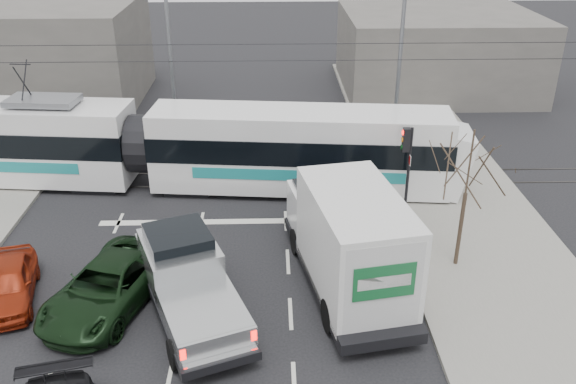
{
  "coord_description": "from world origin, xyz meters",
  "views": [
    {
      "loc": [
        1.18,
        -15.44,
        11.94
      ],
      "look_at": [
        1.76,
        4.99,
        1.8
      ],
      "focal_mm": 38.0,
      "sensor_mm": 36.0,
      "label": 1
    }
  ],
  "objects_px": {
    "traffic_signal": "(407,152)",
    "red_car": "(8,283)",
    "tram": "(141,145)",
    "navy_pickup": "(330,216)",
    "street_lamp_far": "(166,40)",
    "bare_tree": "(469,169)",
    "street_lamp_near": "(397,47)",
    "box_truck": "(349,241)",
    "silver_pickup": "(187,277)",
    "green_car": "(108,286)"
  },
  "relations": [
    {
      "from": "tram",
      "to": "silver_pickup",
      "type": "bearing_deg",
      "value": -65.99
    },
    {
      "from": "navy_pickup",
      "to": "traffic_signal",
      "type": "bearing_deg",
      "value": 15.61
    },
    {
      "from": "navy_pickup",
      "to": "red_car",
      "type": "distance_m",
      "value": 11.2
    },
    {
      "from": "traffic_signal",
      "to": "street_lamp_far",
      "type": "distance_m",
      "value": 14.47
    },
    {
      "from": "street_lamp_near",
      "to": "green_car",
      "type": "bearing_deg",
      "value": -130.31
    },
    {
      "from": "silver_pickup",
      "to": "box_truck",
      "type": "relative_size",
      "value": 0.88
    },
    {
      "from": "bare_tree",
      "to": "street_lamp_near",
      "type": "bearing_deg",
      "value": 91.42
    },
    {
      "from": "box_truck",
      "to": "tram",
      "type": "bearing_deg",
      "value": 124.29
    },
    {
      "from": "bare_tree",
      "to": "navy_pickup",
      "type": "distance_m",
      "value": 5.47
    },
    {
      "from": "box_truck",
      "to": "traffic_signal",
      "type": "bearing_deg",
      "value": 50.48
    },
    {
      "from": "tram",
      "to": "street_lamp_far",
      "type": "bearing_deg",
      "value": 92.48
    },
    {
      "from": "traffic_signal",
      "to": "box_truck",
      "type": "bearing_deg",
      "value": -119.01
    },
    {
      "from": "green_car",
      "to": "red_car",
      "type": "relative_size",
      "value": 1.37
    },
    {
      "from": "street_lamp_near",
      "to": "street_lamp_far",
      "type": "relative_size",
      "value": 1.0
    },
    {
      "from": "green_car",
      "to": "bare_tree",
      "type": "bearing_deg",
      "value": 27.65
    },
    {
      "from": "tram",
      "to": "navy_pickup",
      "type": "height_order",
      "value": "tram"
    },
    {
      "from": "tram",
      "to": "bare_tree",
      "type": "bearing_deg",
      "value": -24.4
    },
    {
      "from": "box_truck",
      "to": "green_car",
      "type": "relative_size",
      "value": 1.46
    },
    {
      "from": "street_lamp_near",
      "to": "street_lamp_far",
      "type": "bearing_deg",
      "value": 170.13
    },
    {
      "from": "green_car",
      "to": "silver_pickup",
      "type": "bearing_deg",
      "value": 13.43
    },
    {
      "from": "bare_tree",
      "to": "silver_pickup",
      "type": "bearing_deg",
      "value": -166.97
    },
    {
      "from": "street_lamp_far",
      "to": "tram",
      "type": "height_order",
      "value": "street_lamp_far"
    },
    {
      "from": "tram",
      "to": "navy_pickup",
      "type": "relative_size",
      "value": 5.06
    },
    {
      "from": "silver_pickup",
      "to": "red_car",
      "type": "bearing_deg",
      "value": 152.93
    },
    {
      "from": "tram",
      "to": "red_car",
      "type": "distance_m",
      "value": 9.09
    },
    {
      "from": "tram",
      "to": "box_truck",
      "type": "xyz_separation_m",
      "value": [
        8.15,
        -8.21,
        -0.08
      ]
    },
    {
      "from": "silver_pickup",
      "to": "navy_pickup",
      "type": "relative_size",
      "value": 1.3
    },
    {
      "from": "street_lamp_near",
      "to": "street_lamp_far",
      "type": "height_order",
      "value": "same"
    },
    {
      "from": "green_car",
      "to": "box_truck",
      "type": "bearing_deg",
      "value": 23.8
    },
    {
      "from": "bare_tree",
      "to": "green_car",
      "type": "height_order",
      "value": "bare_tree"
    },
    {
      "from": "box_truck",
      "to": "green_car",
      "type": "xyz_separation_m",
      "value": [
        -7.65,
        -0.72,
        -1.1
      ]
    },
    {
      "from": "street_lamp_near",
      "to": "box_truck",
      "type": "height_order",
      "value": "street_lamp_near"
    },
    {
      "from": "navy_pickup",
      "to": "green_car",
      "type": "distance_m",
      "value": 8.3
    },
    {
      "from": "street_lamp_near",
      "to": "box_truck",
      "type": "bearing_deg",
      "value": -106.32
    },
    {
      "from": "tram",
      "to": "silver_pickup",
      "type": "distance_m",
      "value": 9.67
    },
    {
      "from": "traffic_signal",
      "to": "navy_pickup",
      "type": "distance_m",
      "value": 4.13
    },
    {
      "from": "street_lamp_far",
      "to": "box_truck",
      "type": "height_order",
      "value": "street_lamp_far"
    },
    {
      "from": "tram",
      "to": "green_car",
      "type": "xyz_separation_m",
      "value": [
        0.5,
        -8.93,
        -1.18
      ]
    },
    {
      "from": "traffic_signal",
      "to": "green_car",
      "type": "bearing_deg",
      "value": -150.77
    },
    {
      "from": "street_lamp_near",
      "to": "tram",
      "type": "bearing_deg",
      "value": -159.39
    },
    {
      "from": "silver_pickup",
      "to": "red_car",
      "type": "height_order",
      "value": "silver_pickup"
    },
    {
      "from": "navy_pickup",
      "to": "green_car",
      "type": "height_order",
      "value": "navy_pickup"
    },
    {
      "from": "street_lamp_near",
      "to": "bare_tree",
      "type": "bearing_deg",
      "value": -88.58
    },
    {
      "from": "box_truck",
      "to": "red_car",
      "type": "distance_m",
      "value": 11.01
    },
    {
      "from": "traffic_signal",
      "to": "red_car",
      "type": "height_order",
      "value": "traffic_signal"
    },
    {
      "from": "bare_tree",
      "to": "navy_pickup",
      "type": "bearing_deg",
      "value": 155.41
    },
    {
      "from": "bare_tree",
      "to": "tram",
      "type": "distance_m",
      "value": 14.16
    },
    {
      "from": "street_lamp_far",
      "to": "silver_pickup",
      "type": "xyz_separation_m",
      "value": [
        2.67,
        -15.61,
        -3.94
      ]
    },
    {
      "from": "bare_tree",
      "to": "street_lamp_far",
      "type": "bearing_deg",
      "value": 131.12
    },
    {
      "from": "bare_tree",
      "to": "traffic_signal",
      "type": "relative_size",
      "value": 1.39
    }
  ]
}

